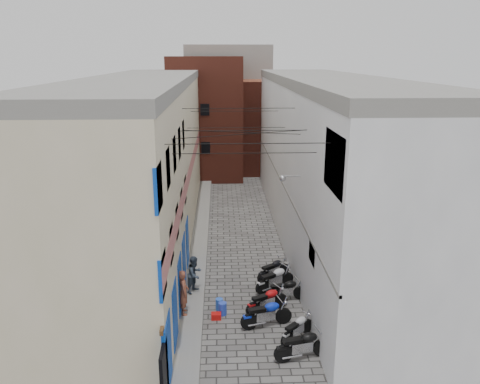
{
  "coord_description": "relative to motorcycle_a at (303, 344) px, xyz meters",
  "views": [
    {
      "loc": [
        -0.84,
        -11.83,
        10.03
      ],
      "look_at": [
        0.19,
        12.24,
        3.0
      ],
      "focal_mm": 35.0,
      "sensor_mm": 36.0,
      "label": 1
    }
  ],
  "objects": [
    {
      "name": "plinth",
      "position": [
        -3.95,
        11.09,
        -0.47
      ],
      "size": [
        0.9,
        26.0,
        0.25
      ],
      "primitive_type": "cube",
      "color": "gray",
      "rests_on": "ground"
    },
    {
      "name": "building_left",
      "position": [
        -6.88,
        11.04,
        3.9
      ],
      "size": [
        5.1,
        27.0,
        9.0
      ],
      "color": "beige",
      "rests_on": "ground"
    },
    {
      "name": "building_right",
      "position": [
        3.1,
        11.09,
        3.91
      ],
      "size": [
        5.94,
        26.0,
        9.0
      ],
      "color": "silver",
      "rests_on": "ground"
    },
    {
      "name": "building_far_brick_left",
      "position": [
        -3.9,
        26.09,
        4.4
      ],
      "size": [
        6.0,
        6.0,
        10.0
      ],
      "primitive_type": "cube",
      "color": "maroon",
      "rests_on": "ground"
    },
    {
      "name": "building_far_brick_right",
      "position": [
        1.1,
        28.09,
        3.4
      ],
      "size": [
        5.0,
        6.0,
        8.0
      ],
      "primitive_type": "cube",
      "color": "maroon",
      "rests_on": "ground"
    },
    {
      "name": "building_far_concrete",
      "position": [
        -1.9,
        32.09,
        4.9
      ],
      "size": [
        8.0,
        5.0,
        11.0
      ],
      "primitive_type": "cube",
      "color": "gray",
      "rests_on": "ground"
    },
    {
      "name": "far_shopfront",
      "position": [
        -1.9,
        23.29,
        0.6
      ],
      "size": [
        2.0,
        0.3,
        2.4
      ],
      "primitive_type": "cube",
      "color": "black",
      "rests_on": "ground"
    },
    {
      "name": "overhead_wires",
      "position": [
        -1.9,
        5.74,
        6.53
      ],
      "size": [
        5.8,
        13.02,
        1.32
      ],
      "color": "black",
      "rests_on": "ground"
    },
    {
      "name": "motorcycle_a",
      "position": [
        0.0,
        0.0,
        0.0
      ],
      "size": [
        2.15,
        1.07,
        1.19
      ],
      "primitive_type": null,
      "rotation": [
        0.0,
        0.0,
        -1.36
      ],
      "color": "black",
      "rests_on": "ground"
    },
    {
      "name": "motorcycle_b",
      "position": [
        0.0,
        1.16,
        -0.09
      ],
      "size": [
        1.66,
        1.59,
        1.01
      ],
      "primitive_type": null,
      "rotation": [
        0.0,
        0.0,
        -0.83
      ],
      "color": "#ADADB2",
      "rests_on": "ground"
    },
    {
      "name": "motorcycle_c",
      "position": [
        -1.05,
        2.06,
        0.0
      ],
      "size": [
        2.16,
        1.16,
        1.2
      ],
      "primitive_type": null,
      "rotation": [
        0.0,
        0.0,
        -1.31
      ],
      "color": "#0D2BCD",
      "rests_on": "ground"
    },
    {
      "name": "motorcycle_d",
      "position": [
        -0.92,
        3.11,
        -0.03
      ],
      "size": [
        2.03,
        1.46,
        1.14
      ],
      "primitive_type": null,
      "rotation": [
        0.0,
        0.0,
        -1.09
      ],
      "color": "#B50C0F",
      "rests_on": "ground"
    },
    {
      "name": "motorcycle_e",
      "position": [
        -0.04,
        4.0,
        -0.05
      ],
      "size": [
        1.95,
        0.9,
        1.09
      ],
      "primitive_type": null,
      "rotation": [
        0.0,
        0.0,
        -1.4
      ],
      "color": "black",
      "rests_on": "ground"
    },
    {
      "name": "motorcycle_f",
      "position": [
        -0.39,
        4.96,
        -0.0
      ],
      "size": [
        2.08,
        1.63,
        1.19
      ],
      "primitive_type": null,
      "rotation": [
        0.0,
        0.0,
        -1.01
      ],
      "color": "silver",
      "rests_on": "ground"
    },
    {
      "name": "motorcycle_g",
      "position": [
        -0.33,
        6.0,
        -0.05
      ],
      "size": [
        1.88,
        1.58,
        1.09
      ],
      "primitive_type": null,
      "rotation": [
        0.0,
        0.0,
        -0.95
      ],
      "color": "black",
      "rests_on": "ground"
    },
    {
      "name": "person_a",
      "position": [
        -4.25,
        2.75,
        0.57
      ],
      "size": [
        0.55,
        0.74,
        1.83
      ],
      "primitive_type": "imported",
      "rotation": [
        0.0,
        0.0,
        1.76
      ],
      "color": "brown",
      "rests_on": "plinth"
    },
    {
      "name": "person_b",
      "position": [
        -3.9,
        4.53,
        0.46
      ],
      "size": [
        0.96,
        1.0,
        1.62
      ],
      "primitive_type": "imported",
      "rotation": [
        0.0,
        0.0,
        0.95
      ],
      "color": "#343F4E",
      "rests_on": "plinth"
    },
    {
      "name": "water_jug_near",
      "position": [
        -2.73,
        3.0,
        -0.34
      ],
      "size": [
        0.39,
        0.39,
        0.52
      ],
      "primitive_type": "cylinder",
      "rotation": [
        0.0,
        0.0,
        0.19
      ],
      "color": "blue",
      "rests_on": "ground"
    },
    {
      "name": "water_jug_far",
      "position": [
        -2.86,
        3.4,
        -0.36
      ],
      "size": [
        0.35,
        0.35,
        0.47
      ],
      "primitive_type": "cylinder",
      "rotation": [
        0.0,
        0.0,
        -0.16
      ],
      "color": "blue",
      "rests_on": "ground"
    },
    {
      "name": "red_crate",
      "position": [
        -2.98,
        2.68,
        -0.47
      ],
      "size": [
        0.39,
        0.3,
        0.24
      ],
      "primitive_type": "cube",
      "rotation": [
        0.0,
        0.0,
        0.01
      ],
      "color": "red",
      "rests_on": "ground"
    }
  ]
}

